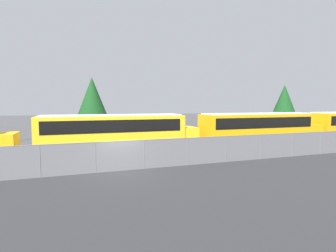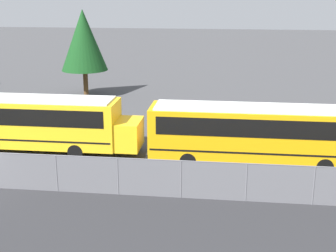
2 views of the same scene
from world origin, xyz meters
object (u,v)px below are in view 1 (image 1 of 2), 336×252
at_px(school_bus_2, 117,131).
at_px(school_bus_3, 260,127).
at_px(tree_1, 284,98).
at_px(tree_0, 92,98).

relative_size(school_bus_2, school_bus_3, 1.00).
height_order(school_bus_3, tree_1, tree_1).
relative_size(school_bus_2, tree_1, 1.74).
xyz_separation_m(school_bus_2, tree_0, (-0.99, 15.57, 3.16)).
height_order(school_bus_3, tree_0, tree_0).
xyz_separation_m(school_bus_2, school_bus_3, (13.93, -0.64, 0.00)).
bearing_deg(school_bus_3, tree_0, 132.63).
distance_m(school_bus_3, tree_0, 22.25).
relative_size(school_bus_2, tree_0, 1.69).
relative_size(school_bus_3, tree_0, 1.69).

